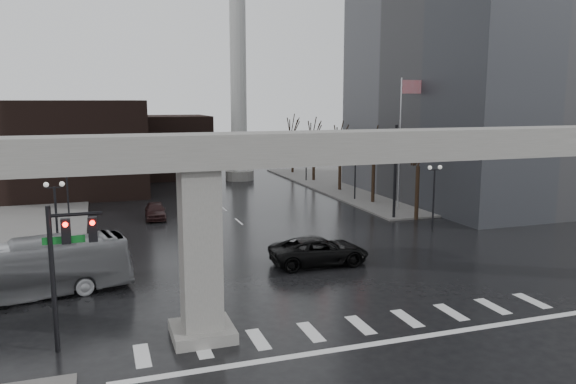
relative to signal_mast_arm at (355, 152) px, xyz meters
The scene contains 23 objects.
ground 21.64m from the signal_mast_arm, 115.57° to the right, with size 160.00×160.00×0.00m, color black.
sidewalk_ne 24.86m from the signal_mast_arm, 45.33° to the left, with size 28.00×36.00×0.15m, color #63625F.
elevated_guideway 20.35m from the signal_mast_arm, 112.35° to the right, with size 48.00×2.60×8.70m.
building_far_left 32.68m from the signal_mast_arm, 134.74° to the left, with size 16.00×14.00×10.00m, color black.
building_far_mid 35.02m from the signal_mast_arm, 108.32° to the left, with size 10.00×10.00×8.00m, color black.
smokestack 28.38m from the signal_mast_arm, 96.28° to the left, with size 3.60×3.60×30.00m.
signal_mast_arm is the anchor object (origin of this frame).
signal_left_pole 28.09m from the signal_mast_arm, 139.26° to the right, with size 2.30×0.30×6.00m.
flagpole_assembly 7.27m from the signal_mast_arm, 26.93° to the left, with size 2.06×0.12×12.00m.
lamp_right_0 6.99m from the signal_mast_arm, 46.80° to the right, with size 1.22×0.32×5.11m.
lamp_right_1 10.51m from the signal_mast_arm, 63.90° to the left, with size 1.22×0.32×5.11m.
lamp_right_2 23.75m from the signal_mast_arm, 79.01° to the left, with size 1.22×0.32×5.11m.
lamp_left_0 23.12m from the signal_mast_arm, 167.96° to the right, with size 1.22×0.32×5.11m.
lamp_left_1 24.42m from the signal_mast_arm, 157.75° to the left, with size 1.22×0.32×5.11m.
lamp_left_2 32.40m from the signal_mast_arm, 134.11° to the left, with size 1.22×0.32×5.11m.
tree_right_0 6.37m from the signal_mast_arm, ahead, with size 1.09×1.58×7.50m.
tree_right_1 9.57m from the signal_mast_arm, 52.50° to the left, with size 1.09×1.61×7.67m.
tree_right_2 16.45m from the signal_mast_arm, 70.00° to the left, with size 1.10×1.63×7.85m.
tree_right_3 24.04m from the signal_mast_arm, 76.58° to the left, with size 1.11×1.66×8.02m.
tree_right_4 31.83m from the signal_mast_arm, 79.94° to the left, with size 1.12×1.69×8.19m.
pickup_truck 13.56m from the signal_mast_arm, 124.87° to the right, with size 2.83×6.14×1.71m, color black.
city_bus 26.70m from the signal_mast_arm, 154.88° to the right, with size 2.52×10.77×3.00m, color #9A9B9F.
far_car 17.56m from the signal_mast_arm, 157.14° to the left, with size 1.68×4.18×1.43m, color black.
Camera 1 is at (-10.82, -22.71, 10.07)m, focal length 35.00 mm.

